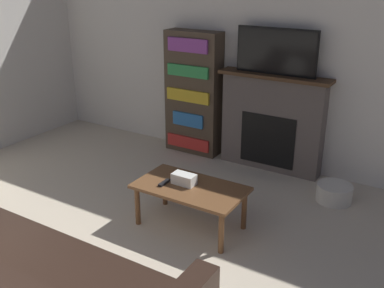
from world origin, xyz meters
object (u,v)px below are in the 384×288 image
fireplace (272,122)px  tv (276,51)px  coffee_table (190,191)px  bookshelf (193,93)px  storage_basket (334,193)px

fireplace → tv: 0.84m
coffee_table → bookshelf: 1.94m
coffee_table → bookshelf: bearing=120.5°
tv → fireplace: bearing=90.0°
bookshelf → storage_basket: size_ratio=4.28×
bookshelf → storage_basket: 2.15m
fireplace → tv: tv is taller
tv → coffee_table: (-0.12, -1.64, -1.06)m
fireplace → coffee_table: fireplace is taller
fireplace → storage_basket: size_ratio=3.59×
fireplace → tv: size_ratio=1.40×
tv → bookshelf: bearing=-179.8°
storage_basket → bookshelf: bearing=168.0°
fireplace → tv: (0.00, -0.02, 0.84)m
fireplace → storage_basket: (0.91, -0.45, -0.49)m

